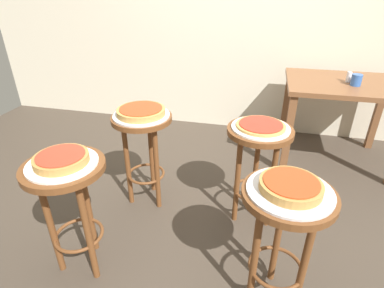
# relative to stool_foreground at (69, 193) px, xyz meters

# --- Properties ---
(ground_plane) EXTENTS (6.00, 6.00, 0.00)m
(ground_plane) POSITION_rel_stool_foreground_xyz_m (0.71, 0.60, -0.53)
(ground_plane) COLOR #42382D
(stool_foreground) EXTENTS (0.42, 0.42, 0.70)m
(stool_foreground) POSITION_rel_stool_foreground_xyz_m (0.00, 0.00, 0.00)
(stool_foreground) COLOR brown
(stool_foreground) RESTS_ON ground_plane
(serving_plate_foreground) EXTENTS (0.35, 0.35, 0.01)m
(serving_plate_foreground) POSITION_rel_stool_foreground_xyz_m (0.00, -0.00, 0.18)
(serving_plate_foreground) COLOR white
(serving_plate_foreground) RESTS_ON stool_foreground
(pizza_foreground) EXTENTS (0.27, 0.27, 0.05)m
(pizza_foreground) POSITION_rel_stool_foreground_xyz_m (0.00, -0.00, 0.21)
(pizza_foreground) COLOR #B78442
(pizza_foreground) RESTS_ON serving_plate_foreground
(stool_middle) EXTENTS (0.42, 0.42, 0.70)m
(stool_middle) POSITION_rel_stool_foreground_xyz_m (1.09, 0.03, 0.00)
(stool_middle) COLOR brown
(stool_middle) RESTS_ON ground_plane
(serving_plate_middle) EXTENTS (0.38, 0.38, 0.01)m
(serving_plate_middle) POSITION_rel_stool_foreground_xyz_m (1.09, 0.03, 0.18)
(serving_plate_middle) COLOR silver
(serving_plate_middle) RESTS_ON stool_middle
(pizza_middle) EXTENTS (0.27, 0.27, 0.05)m
(pizza_middle) POSITION_rel_stool_foreground_xyz_m (1.09, 0.03, 0.21)
(pizza_middle) COLOR #B78442
(pizza_middle) RESTS_ON serving_plate_middle
(stool_leftside) EXTENTS (0.42, 0.42, 0.70)m
(stool_leftside) POSITION_rel_stool_foreground_xyz_m (0.94, 0.66, 0.00)
(stool_leftside) COLOR brown
(stool_leftside) RESTS_ON ground_plane
(serving_plate_leftside) EXTENTS (0.36, 0.36, 0.01)m
(serving_plate_leftside) POSITION_rel_stool_foreground_xyz_m (0.94, 0.66, 0.18)
(serving_plate_leftside) COLOR white
(serving_plate_leftside) RESTS_ON stool_leftside
(pizza_leftside) EXTENTS (0.30, 0.30, 0.02)m
(pizza_leftside) POSITION_rel_stool_foreground_xyz_m (0.94, 0.66, 0.20)
(pizza_leftside) COLOR tan
(pizza_leftside) RESTS_ON serving_plate_leftside
(stool_rear) EXTENTS (0.42, 0.42, 0.70)m
(stool_rear) POSITION_rel_stool_foreground_xyz_m (0.15, 0.68, 0.00)
(stool_rear) COLOR brown
(stool_rear) RESTS_ON ground_plane
(serving_plate_rear) EXTENTS (0.39, 0.39, 0.01)m
(serving_plate_rear) POSITION_rel_stool_foreground_xyz_m (0.15, 0.68, 0.18)
(serving_plate_rear) COLOR silver
(serving_plate_rear) RESTS_ON stool_rear
(pizza_rear) EXTENTS (0.33, 0.33, 0.05)m
(pizza_rear) POSITION_rel_stool_foreground_xyz_m (0.15, 0.68, 0.21)
(pizza_rear) COLOR tan
(pizza_rear) RESTS_ON serving_plate_rear
(dining_table) EXTENTS (0.96, 0.78, 0.76)m
(dining_table) POSITION_rel_stool_foreground_xyz_m (1.61, 1.67, 0.11)
(dining_table) COLOR brown
(dining_table) RESTS_ON ground_plane
(cup_near_edge) EXTENTS (0.08, 0.08, 0.09)m
(cup_near_edge) POSITION_rel_stool_foreground_xyz_m (1.66, 1.58, 0.27)
(cup_near_edge) COLOR #3360B2
(cup_near_edge) RESTS_ON dining_table
(condiment_shaker) EXTENTS (0.04, 0.04, 0.09)m
(condiment_shaker) POSITION_rel_stool_foreground_xyz_m (1.63, 1.67, 0.27)
(condiment_shaker) COLOR white
(condiment_shaker) RESTS_ON dining_table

